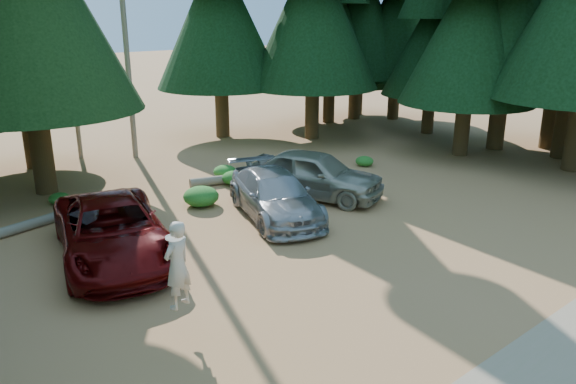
{
  "coord_description": "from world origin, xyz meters",
  "views": [
    {
      "loc": [
        -9.93,
        -9.48,
        6.48
      ],
      "look_at": [
        0.39,
        2.93,
        1.25
      ],
      "focal_mm": 35.0,
      "sensor_mm": 36.0,
      "label": 1
    }
  ],
  "objects_px": {
    "red_pickup": "(113,231)",
    "log_right": "(258,176)",
    "log_mid": "(267,173)",
    "silver_minivan_center": "(275,195)",
    "frisbee_player": "(177,265)",
    "silver_minivan_right": "(314,174)",
    "log_left": "(9,231)"
  },
  "relations": [
    {
      "from": "log_mid",
      "to": "log_right",
      "type": "height_order",
      "value": "log_right"
    },
    {
      "from": "frisbee_player",
      "to": "log_mid",
      "type": "height_order",
      "value": "frisbee_player"
    },
    {
      "from": "silver_minivan_center",
      "to": "log_left",
      "type": "height_order",
      "value": "silver_minivan_center"
    },
    {
      "from": "silver_minivan_right",
      "to": "silver_minivan_center",
      "type": "bearing_deg",
      "value": 173.11
    },
    {
      "from": "silver_minivan_right",
      "to": "log_mid",
      "type": "bearing_deg",
      "value": 61.23
    },
    {
      "from": "red_pickup",
      "to": "silver_minivan_right",
      "type": "distance_m",
      "value": 7.85
    },
    {
      "from": "red_pickup",
      "to": "log_mid",
      "type": "xyz_separation_m",
      "value": [
        8.12,
        3.68,
        -0.69
      ]
    },
    {
      "from": "frisbee_player",
      "to": "log_right",
      "type": "bearing_deg",
      "value": -155.12
    },
    {
      "from": "frisbee_player",
      "to": "log_mid",
      "type": "xyz_separation_m",
      "value": [
        8.59,
        8.14,
        -1.45
      ]
    },
    {
      "from": "silver_minivan_center",
      "to": "log_right",
      "type": "bearing_deg",
      "value": 79.17
    },
    {
      "from": "silver_minivan_center",
      "to": "frisbee_player",
      "type": "bearing_deg",
      "value": -125.5
    },
    {
      "from": "log_left",
      "to": "log_mid",
      "type": "height_order",
      "value": "log_left"
    },
    {
      "from": "red_pickup",
      "to": "frisbee_player",
      "type": "xyz_separation_m",
      "value": [
        -0.46,
        -4.46,
        0.76
      ]
    },
    {
      "from": "frisbee_player",
      "to": "log_right",
      "type": "relative_size",
      "value": 0.34
    },
    {
      "from": "red_pickup",
      "to": "log_left",
      "type": "height_order",
      "value": "red_pickup"
    },
    {
      "from": "silver_minivan_center",
      "to": "silver_minivan_right",
      "type": "height_order",
      "value": "silver_minivan_right"
    },
    {
      "from": "red_pickup",
      "to": "log_right",
      "type": "bearing_deg",
      "value": 39.85
    },
    {
      "from": "silver_minivan_center",
      "to": "frisbee_player",
      "type": "height_order",
      "value": "frisbee_player"
    },
    {
      "from": "silver_minivan_center",
      "to": "silver_minivan_right",
      "type": "relative_size",
      "value": 1.01
    },
    {
      "from": "red_pickup",
      "to": "log_left",
      "type": "distance_m",
      "value": 4.08
    },
    {
      "from": "silver_minivan_right",
      "to": "frisbee_player",
      "type": "xyz_separation_m",
      "value": [
        -8.29,
        -4.97,
        0.72
      ]
    },
    {
      "from": "red_pickup",
      "to": "silver_minivan_center",
      "type": "xyz_separation_m",
      "value": [
        5.43,
        -0.2,
        -0.08
      ]
    },
    {
      "from": "red_pickup",
      "to": "silver_minivan_right",
      "type": "relative_size",
      "value": 1.17
    },
    {
      "from": "frisbee_player",
      "to": "log_right",
      "type": "height_order",
      "value": "frisbee_player"
    },
    {
      "from": "silver_minivan_center",
      "to": "frisbee_player",
      "type": "distance_m",
      "value": 7.32
    },
    {
      "from": "log_mid",
      "to": "silver_minivan_center",
      "type": "bearing_deg",
      "value": -112.72
    },
    {
      "from": "log_left",
      "to": "log_right",
      "type": "height_order",
      "value": "log_right"
    },
    {
      "from": "red_pickup",
      "to": "log_left",
      "type": "bearing_deg",
      "value": 130.86
    },
    {
      "from": "silver_minivan_center",
      "to": "log_right",
      "type": "relative_size",
      "value": 0.92
    },
    {
      "from": "silver_minivan_right",
      "to": "log_left",
      "type": "xyz_separation_m",
      "value": [
        -9.6,
        3.11,
        -0.7
      ]
    },
    {
      "from": "silver_minivan_center",
      "to": "frisbee_player",
      "type": "xyz_separation_m",
      "value": [
        -5.89,
        -4.26,
        0.84
      ]
    },
    {
      "from": "log_left",
      "to": "silver_minivan_center",
      "type": "bearing_deg",
      "value": -40.86
    }
  ]
}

